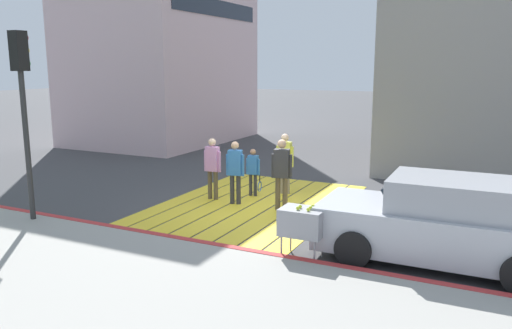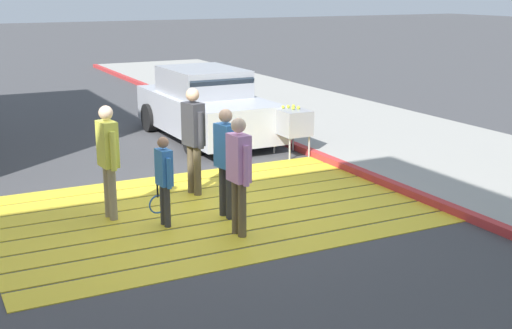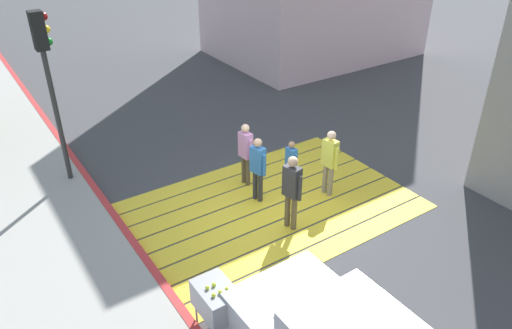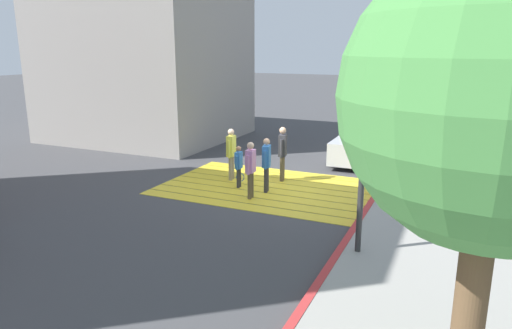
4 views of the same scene
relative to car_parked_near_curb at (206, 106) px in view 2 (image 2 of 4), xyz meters
name	(u,v)px [view 2 (image 2 of 4)]	position (x,y,z in m)	size (l,w,h in m)	color
ground_plane	(208,211)	(2.00, 4.79, -0.73)	(120.00, 120.00, 0.00)	#424244
crosswalk_stripes	(208,210)	(2.00, 4.79, -0.73)	(6.40, 4.35, 0.01)	yellow
sidewalk_west	(480,165)	(-3.60, 4.79, -0.67)	(4.80, 40.00, 0.12)	#9E9B93
curb_painted	(380,180)	(-1.25, 4.79, -0.67)	(0.16, 40.00, 0.13)	#BC3333
car_parked_near_curb	(206,106)	(0.00, 0.00, 0.00)	(2.02, 4.32, 1.57)	silver
tennis_ball_cart	(292,122)	(-0.90, 2.31, -0.04)	(0.56, 0.80, 1.02)	#99999E
pedestrian_adult_lead	(193,133)	(1.85, 3.91, 0.29)	(0.30, 0.51, 1.77)	brown
pedestrian_adult_trailing	(108,154)	(3.41, 4.48, 0.25)	(0.25, 0.49, 1.69)	gray
pedestrian_adult_side	(239,168)	(2.03, 5.97, 0.22)	(0.24, 0.48, 1.65)	brown
pedestrian_teen_behind	(226,155)	(1.86, 5.20, 0.22)	(0.27, 0.47, 1.63)	#333338
pedestrian_child_with_racket	(164,176)	(2.81, 5.15, 0.00)	(0.29, 0.40, 1.31)	#333338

